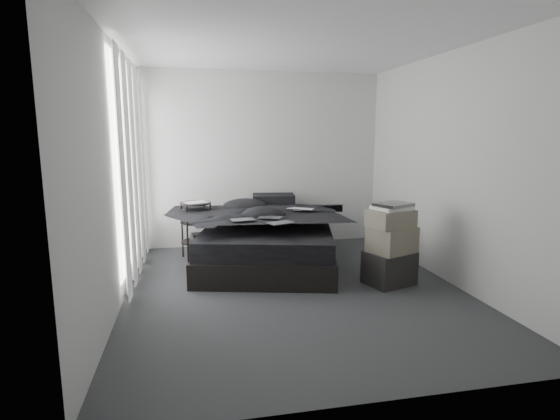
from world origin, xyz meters
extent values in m
cube|color=#37373A|center=(0.00, 0.00, 0.00)|extent=(3.60, 4.20, 0.01)
cube|color=white|center=(0.00, 0.00, 2.60)|extent=(3.60, 4.20, 0.01)
cube|color=silver|center=(0.00, 2.10, 1.30)|extent=(3.60, 0.01, 2.60)
cube|color=silver|center=(0.00, -2.10, 1.30)|extent=(3.60, 0.01, 2.60)
cube|color=silver|center=(-1.80, 0.00, 1.30)|extent=(0.01, 4.20, 2.60)
cube|color=silver|center=(1.80, 0.00, 1.30)|extent=(0.01, 4.20, 2.60)
cube|color=white|center=(-1.78, 0.90, 1.35)|extent=(0.02, 2.00, 2.30)
cube|color=white|center=(-1.73, 0.90, 1.28)|extent=(0.06, 2.12, 2.48)
cube|color=black|center=(-0.11, 1.02, 0.15)|extent=(2.10, 2.49, 0.29)
cube|color=black|center=(-0.11, 1.02, 0.41)|extent=(2.03, 2.41, 0.23)
imported|color=black|center=(-0.12, 0.97, 0.65)|extent=(1.99, 2.17, 0.25)
cube|color=black|center=(0.04, 1.85, 0.60)|extent=(0.74, 0.58, 0.15)
cube|color=black|center=(0.11, 1.81, 0.74)|extent=(0.66, 0.50, 0.14)
imported|color=silver|center=(0.29, 0.98, 0.79)|extent=(0.41, 0.37, 0.03)
cube|color=black|center=(-0.50, 0.52, 0.78)|extent=(0.29, 0.21, 0.01)
cube|color=black|center=(-0.16, 0.60, 0.79)|extent=(0.32, 0.28, 0.01)
cube|color=black|center=(-0.10, 0.26, 0.79)|extent=(0.32, 0.26, 0.01)
cylinder|color=black|center=(-1.03, 1.44, 0.38)|extent=(0.50, 0.50, 0.77)
cube|color=white|center=(-1.02, 1.44, 0.78)|extent=(0.36, 0.32, 0.02)
cube|color=black|center=(-1.00, 1.03, 0.07)|extent=(0.19, 0.23, 0.14)
cube|color=black|center=(1.10, -0.03, 0.19)|extent=(0.61, 0.54, 0.38)
cube|color=#6F6757|center=(1.11, -0.04, 0.52)|extent=(0.58, 0.53, 0.29)
cube|color=#6F6757|center=(1.09, -0.04, 0.76)|extent=(0.53, 0.47, 0.20)
cube|color=silver|center=(1.10, -0.03, 0.88)|extent=(0.46, 0.42, 0.04)
cube|color=silver|center=(1.11, -0.04, 0.92)|extent=(0.47, 0.43, 0.04)
camera|label=1|loc=(-1.07, -4.46, 1.70)|focal=28.00mm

